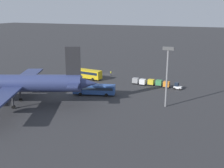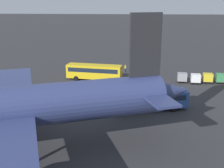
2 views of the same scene
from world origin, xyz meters
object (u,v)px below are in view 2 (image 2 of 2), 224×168
(cargo_cart_yellow, at_px, (208,78))
(cargo_cart_white, at_px, (196,78))
(shuttle_bus_far, at_px, (148,99))
(shuttle_bus_near, at_px, (94,71))
(worker_person, at_px, (125,68))
(cargo_cart_grey, at_px, (182,77))
(cargo_cart_green, at_px, (221,78))

(cargo_cart_yellow, relative_size, cargo_cart_white, 1.00)
(cargo_cart_white, bearing_deg, shuttle_bus_far, 55.93)
(shuttle_bus_near, distance_m, shuttle_bus_far, 20.01)
(worker_person, distance_m, cargo_cart_grey, 14.87)
(shuttle_bus_near, height_order, cargo_cart_grey, shuttle_bus_near)
(cargo_cart_green, bearing_deg, cargo_cart_yellow, 0.33)
(cargo_cart_yellow, xyz_separation_m, cargo_cart_white, (2.65, 0.77, 0.00))
(shuttle_bus_far, height_order, cargo_cart_yellow, shuttle_bus_far)
(cargo_cart_grey, bearing_deg, shuttle_bus_near, -1.59)
(shuttle_bus_far, height_order, cargo_cart_grey, shuttle_bus_far)
(cargo_cart_green, distance_m, cargo_cart_yellow, 2.65)
(shuttle_bus_far, xyz_separation_m, cargo_cart_yellow, (-13.09, -16.22, -0.64))
(shuttle_bus_far, bearing_deg, cargo_cart_green, -148.83)
(cargo_cart_green, distance_m, cargo_cart_white, 5.35)
(cargo_cart_grey, bearing_deg, worker_person, -34.24)
(shuttle_bus_far, bearing_deg, cargo_cart_white, -138.78)
(cargo_cart_green, bearing_deg, shuttle_bus_near, -1.03)
(cargo_cart_yellow, relative_size, cargo_cart_grey, 1.00)
(shuttle_bus_near, relative_size, cargo_cart_green, 5.78)
(cargo_cart_green, height_order, cargo_cart_grey, same)
(shuttle_bus_near, distance_m, cargo_cart_green, 26.75)
(worker_person, relative_size, cargo_cart_green, 0.82)
(cargo_cart_yellow, bearing_deg, cargo_cart_grey, 0.30)
(cargo_cart_white, bearing_deg, shuttle_bus_near, -3.37)
(cargo_cart_yellow, xyz_separation_m, cargo_cart_grey, (5.29, 0.03, 0.00))
(shuttle_bus_far, relative_size, cargo_cart_green, 5.98)
(shuttle_bus_far, xyz_separation_m, cargo_cart_white, (-10.45, -15.45, -0.64))
(shuttle_bus_near, xyz_separation_m, cargo_cart_yellow, (-24.09, 0.50, -0.81))
(worker_person, xyz_separation_m, cargo_cart_white, (-14.93, 9.10, 0.32))
(shuttle_bus_near, bearing_deg, cargo_cart_grey, -173.72)
(shuttle_bus_near, bearing_deg, cargo_cart_green, -173.16)
(cargo_cart_white, bearing_deg, worker_person, -31.36)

